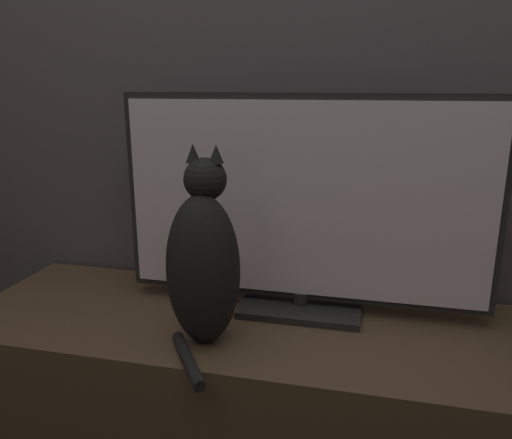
# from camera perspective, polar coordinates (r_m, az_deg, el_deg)

# --- Properties ---
(wall_back) EXTENTS (4.80, 0.05, 2.60)m
(wall_back) POSITION_cam_1_polar(r_m,az_deg,el_deg) (1.58, 1.53, 20.27)
(wall_back) COLOR #564C51
(wall_back) RESTS_ON ground_plane
(tv_stand) EXTENTS (1.58, 0.55, 0.53)m
(tv_stand) POSITION_cam_1_polar(r_m,az_deg,el_deg) (1.55, -1.35, -20.13)
(tv_stand) COLOR brown
(tv_stand) RESTS_ON ground_plane
(tv) EXTENTS (1.03, 0.21, 0.61)m
(tv) POSITION_cam_1_polar(r_m,az_deg,el_deg) (1.38, 5.45, 1.30)
(tv) COLOR black
(tv) RESTS_ON tv_stand
(cat) EXTENTS (0.19, 0.31, 0.50)m
(cat) POSITION_cam_1_polar(r_m,az_deg,el_deg) (1.24, -5.98, -4.97)
(cat) COLOR black
(cat) RESTS_ON tv_stand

